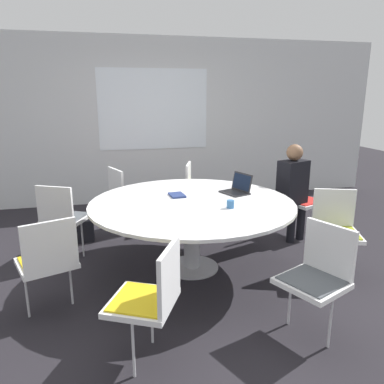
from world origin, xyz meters
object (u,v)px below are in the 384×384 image
object	(u,v)px
laptop	(238,188)
chair_7	(336,225)
chair_6	(318,272)
handbag	(79,231)
chair_4	(48,258)
spiral_notebook	(177,195)
chair_5	(151,294)
chair_2	(125,193)
chair_3	(63,214)
chair_1	(197,188)
coffee_cup	(230,204)
person_0	(293,185)
chair_0	(300,196)

from	to	relation	value
laptop	chair_7	bearing A→B (deg)	30.77
chair_6	handbag	world-z (taller)	chair_6
chair_4	spiral_notebook	size ratio (longest dim) A/B	3.89
laptop	chair_5	bearing A→B (deg)	-57.95
chair_2	chair_3	world-z (taller)	same
chair_5	spiral_notebook	bearing A→B (deg)	9.59
chair_1	chair_7	bearing A→B (deg)	47.28
chair_3	coffee_cup	xyz separation A→B (m)	(1.64, -0.89, 0.26)
chair_7	person_0	size ratio (longest dim) A/B	0.71
chair_0	chair_3	size ratio (longest dim) A/B	1.00
coffee_cup	chair_3	bearing A→B (deg)	151.41
chair_3	spiral_notebook	bearing A→B (deg)	10.76
chair_6	spiral_notebook	size ratio (longest dim) A/B	3.89
chair_1	person_0	size ratio (longest dim) A/B	0.71
person_0	coffee_cup	world-z (taller)	person_0
chair_2	laptop	xyz separation A→B (m)	(1.17, -1.11, 0.28)
handbag	chair_0	bearing A→B (deg)	-7.42
chair_5	coffee_cup	size ratio (longest dim) A/B	11.29
chair_1	chair_7	world-z (taller)	same
chair_1	chair_6	xyz separation A→B (m)	(0.25, -2.69, 0.00)
chair_6	chair_7	distance (m)	1.14
chair_2	spiral_notebook	bearing A→B (deg)	2.73
chair_0	chair_7	distance (m)	1.14
chair_3	chair_7	distance (m)	2.90
chair_1	person_0	distance (m)	1.35
chair_3	laptop	distance (m)	1.96
chair_0	chair_4	size ratio (longest dim) A/B	1.00
chair_2	chair_5	size ratio (longest dim) A/B	1.00
chair_7	spiral_notebook	world-z (taller)	chair_7
chair_4	handbag	size ratio (longest dim) A/B	2.39
chair_2	chair_5	distance (m)	2.65
chair_0	spiral_notebook	distance (m)	1.79
chair_0	chair_6	size ratio (longest dim) A/B	1.00
handbag	chair_5	bearing A→B (deg)	-75.69
chair_6	chair_5	bearing A→B (deg)	67.13
chair_2	handbag	size ratio (longest dim) A/B	2.39
chair_7	handbag	size ratio (longest dim) A/B	2.39
chair_2	coffee_cup	world-z (taller)	chair_2
chair_4	handbag	xyz separation A→B (m)	(0.14, 1.62, -0.38)
chair_7	laptop	distance (m)	1.08
chair_1	chair_4	size ratio (longest dim) A/B	1.00
chair_7	coffee_cup	xyz separation A→B (m)	(-1.08, 0.13, 0.26)
chair_4	chair_7	size ratio (longest dim) A/B	1.00
person_0	laptop	bearing A→B (deg)	-0.96
chair_1	handbag	size ratio (longest dim) A/B	2.39
chair_4	chair_6	size ratio (longest dim) A/B	1.00
chair_1	chair_5	distance (m)	2.90
chair_2	coffee_cup	distance (m)	1.88
chair_2	chair_5	bearing A→B (deg)	-21.53
handbag	chair_4	bearing A→B (deg)	-94.77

